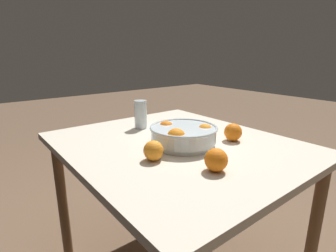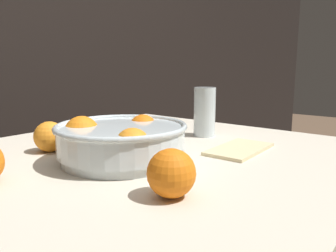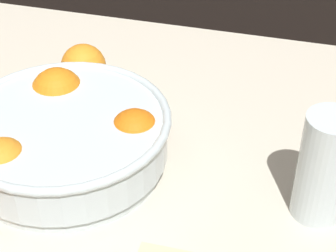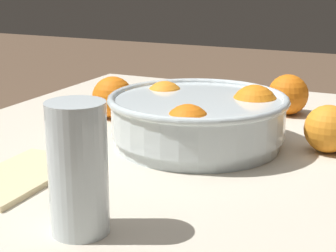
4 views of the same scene
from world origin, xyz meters
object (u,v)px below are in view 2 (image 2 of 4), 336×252
orange_loose_near_bowl (171,173)px  orange_loose_front (50,137)px  fruit_bowl (120,140)px  juice_glass (205,115)px

orange_loose_near_bowl → orange_loose_front: size_ratio=1.06×
fruit_bowl → orange_loose_near_bowl: size_ratio=3.64×
juice_glass → orange_loose_front: 0.44m
fruit_bowl → juice_glass: juice_glass is taller
orange_loose_near_bowl → orange_loose_front: (0.04, 0.41, -0.00)m
juice_glass → orange_loose_near_bowl: size_ratio=1.84×
juice_glass → orange_loose_near_bowl: 0.48m
fruit_bowl → juice_glass: bearing=-0.7°
fruit_bowl → orange_loose_front: bearing=105.9°
fruit_bowl → juice_glass: (0.34, -0.00, 0.02)m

